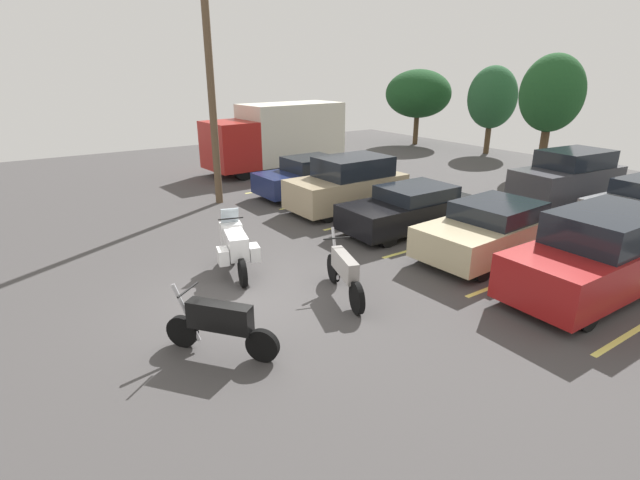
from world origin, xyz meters
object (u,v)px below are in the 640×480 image
car_tan (348,185)px  box_truck (278,136)px  motorcycle_touring (235,245)px  car_red (598,255)px  car_black (409,209)px  motorcycle_second (219,324)px  car_navy (310,177)px  car_far_charcoal (568,178)px  motorcycle_third (344,272)px  car_champagne (491,230)px  utility_pole (210,74)px

car_tan → box_truck: box_truck is taller
motorcycle_touring → car_red: bearing=47.6°
car_black → motorcycle_second: bearing=-67.5°
car_navy → car_far_charcoal: size_ratio=0.97×
motorcycle_touring → car_black: size_ratio=0.50×
motorcycle_third → car_champagne: bearing=86.6°
box_truck → motorcycle_third: bearing=-23.8°
box_truck → car_far_charcoal: bearing=26.0°
motorcycle_second → car_black: car_black is taller
motorcycle_second → box_truck: 16.26m
motorcycle_second → car_red: size_ratio=0.38×
motorcycle_touring → car_black: 5.82m
motorcycle_second → car_navy: car_navy is taller
car_far_charcoal → motorcycle_third: bearing=-82.5°
motorcycle_second → motorcycle_third: size_ratio=0.80×
car_black → car_champagne: (2.83, 0.24, 0.05)m
car_navy → car_black: size_ratio=0.99×
motorcycle_touring → motorcycle_third: size_ratio=0.98×
motorcycle_third → box_truck: (-13.00, 5.73, 1.08)m
car_far_charcoal → motorcycle_touring: bearing=-94.8°
car_black → car_far_charcoal: bearing=81.2°
motorcycle_third → box_truck: bearing=156.2°
car_tan → utility_pole: bearing=-134.9°
motorcycle_touring → car_navy: size_ratio=0.50×
car_black → car_champagne: size_ratio=0.98×
motorcycle_third → car_red: (2.99, 4.68, 0.33)m
motorcycle_second → car_navy: (-8.53, 7.42, 0.14)m
utility_pole → motorcycle_third: bearing=-5.2°
motorcycle_second → car_black: (-3.13, 7.56, 0.09)m
motorcycle_second → car_navy: bearing=139.0°
box_truck → car_red: bearing=-3.8°
car_black → car_champagne: car_champagne is taller
motorcycle_third → utility_pole: size_ratio=0.25×
motorcycle_third → utility_pole: 9.74m
car_red → car_far_charcoal: car_far_charcoal is taller
box_truck → utility_pole: utility_pole is taller
motorcycle_second → car_tan: car_tan is taller
box_truck → car_tan: bearing=-11.0°
car_champagne → utility_pole: utility_pole is taller
car_black → car_red: car_red is taller
motorcycle_touring → car_tan: bearing=116.9°
car_tan → car_far_charcoal: bearing=61.0°
car_navy → motorcycle_third: bearing=-28.3°
car_far_charcoal → utility_pole: 13.34m
car_navy → car_far_charcoal: car_far_charcoal is taller
car_tan → car_far_charcoal: car_far_charcoal is taller
utility_pole → car_tan: bearing=45.1°
car_navy → car_tan: bearing=-0.5°
motorcycle_third → utility_pole: utility_pole is taller
car_navy → utility_pole: bearing=-104.6°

